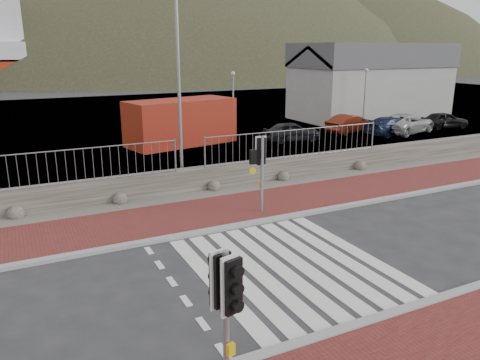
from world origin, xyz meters
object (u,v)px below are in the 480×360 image
traffic_signal_far (261,158)px  shipping_container (181,122)px  car_b (350,124)px  streetlight (181,81)px  car_a (292,132)px  car_e (444,120)px  traffic_signal_near (226,295)px  car_d (406,123)px  car_c (392,126)px

traffic_signal_far → shipping_container: size_ratio=0.43×
traffic_signal_far → car_b: traffic_signal_far is taller
streetlight → shipping_container: streetlight is taller
car_a → car_e: car_a is taller
traffic_signal_near → car_e: (24.74, 17.19, -1.28)m
traffic_signal_near → car_a: (12.54, 17.86, -1.26)m
streetlight → car_a: streetlight is taller
traffic_signal_far → streetlight: bearing=-70.4°
car_d → streetlight: bearing=91.3°
shipping_container → car_e: (18.44, -2.80, -0.72)m
shipping_container → car_c: 13.61m
streetlight → car_e: bearing=-5.5°
streetlight → car_d: streetlight is taller
traffic_signal_near → car_c: size_ratio=0.63×
car_a → car_d: (8.29, -0.92, 0.06)m
traffic_signal_far → car_c: (14.82, 9.37, -1.34)m
shipping_container → car_e: shipping_container is taller
streetlight → car_c: size_ratio=1.85×
car_c → car_b: bearing=40.6°
traffic_signal_near → shipping_container: shipping_container is taller
streetlight → car_a: size_ratio=2.17×
streetlight → car_b: bearing=6.1°
traffic_signal_near → car_a: traffic_signal_near is taller
traffic_signal_near → car_e: bearing=20.4°
car_a → car_b: car_b is taller
car_b → car_d: size_ratio=0.79×
car_e → traffic_signal_near: bearing=135.4°
car_d → traffic_signal_far: bearing=105.2°
traffic_signal_near → car_a: size_ratio=0.74×
streetlight → car_c: bearing=-2.4°
traffic_signal_near → streetlight: size_ratio=0.34×
traffic_signal_near → traffic_signal_far: 8.78m
car_d → car_e: car_d is taller
shipping_container → car_a: 6.63m
car_b → streetlight: bearing=105.8°
shipping_container → car_e: size_ratio=1.85×
car_d → car_c: bearing=80.9°
car_a → car_c: bearing=-90.1°
traffic_signal_far → streetlight: streetlight is taller
traffic_signal_far → car_c: traffic_signal_far is taller
streetlight → car_d: 18.40m
traffic_signal_near → car_b: size_ratio=0.70×
car_c → car_d: car_d is taller
streetlight → car_b: size_ratio=2.04×
traffic_signal_near → car_b: 25.68m
traffic_signal_far → car_d: bearing=-144.8°
car_c → car_d: (1.32, 0.14, 0.06)m
car_c → traffic_signal_near: bearing=125.7°
car_d → car_e: bearing=-101.6°
streetlight → car_a: 11.47m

